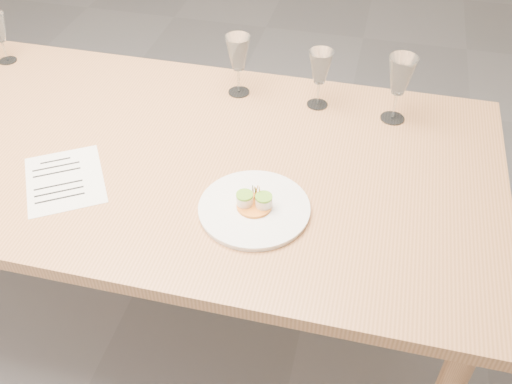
% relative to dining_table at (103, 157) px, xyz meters
% --- Properties ---
extents(ground, '(7.00, 7.00, 0.00)m').
position_rel_dining_table_xyz_m(ground, '(0.00, 0.00, -0.68)').
color(ground, slate).
rests_on(ground, ground).
extents(dining_table, '(2.40, 1.00, 0.75)m').
position_rel_dining_table_xyz_m(dining_table, '(0.00, 0.00, 0.00)').
color(dining_table, tan).
rests_on(dining_table, ground).
extents(dinner_plate, '(0.30, 0.30, 0.08)m').
position_rel_dining_table_xyz_m(dinner_plate, '(0.53, -0.19, 0.08)').
color(dinner_plate, white).
rests_on(dinner_plate, dining_table).
extents(recipe_sheet, '(0.32, 0.33, 0.00)m').
position_rel_dining_table_xyz_m(recipe_sheet, '(-0.01, -0.19, 0.07)').
color(recipe_sheet, white).
rests_on(recipe_sheet, dining_table).
extents(wine_glass_2, '(0.08, 0.08, 0.21)m').
position_rel_dining_table_xyz_m(wine_glass_2, '(0.35, 0.36, 0.21)').
color(wine_glass_2, white).
rests_on(wine_glass_2, dining_table).
extents(wine_glass_3, '(0.08, 0.08, 0.19)m').
position_rel_dining_table_xyz_m(wine_glass_3, '(0.62, 0.34, 0.20)').
color(wine_glass_3, white).
rests_on(wine_glass_3, dining_table).
extents(wine_glass_4, '(0.09, 0.09, 0.22)m').
position_rel_dining_table_xyz_m(wine_glass_4, '(0.86, 0.32, 0.22)').
color(wine_glass_4, white).
rests_on(wine_glass_4, dining_table).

